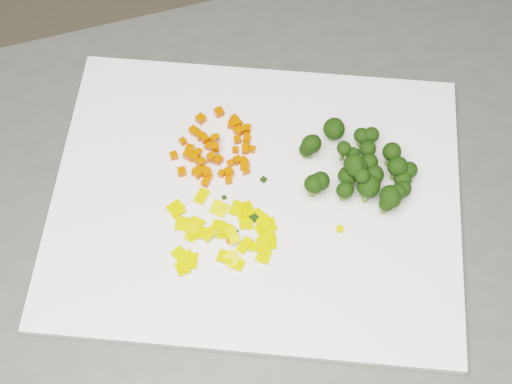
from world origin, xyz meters
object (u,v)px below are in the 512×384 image
object	(u,v)px
counter_block	(267,330)
cutting_board	(256,198)
pepper_pile	(219,231)
broccoli_pile	(355,164)
carrot_pile	(216,144)

from	to	relation	value
counter_block	cutting_board	distance (m)	0.46
pepper_pile	broccoli_pile	size ratio (longest dim) A/B	0.97
pepper_pile	broccoli_pile	bearing A→B (deg)	8.62
broccoli_pile	carrot_pile	bearing A→B (deg)	150.00
counter_block	carrot_pile	xyz separation A→B (m)	(-0.04, 0.10, 0.48)
cutting_board	carrot_pile	bearing A→B (deg)	109.63
cutting_board	pepper_pile	distance (m)	0.07
cutting_board	pepper_pile	world-z (taller)	pepper_pile
broccoli_pile	counter_block	bearing A→B (deg)	-169.72
counter_block	pepper_pile	xyz separation A→B (m)	(-0.07, -0.01, 0.47)
carrot_pile	broccoli_pile	size ratio (longest dim) A/B	0.83
counter_block	broccoli_pile	xyz separation A→B (m)	(0.11, 0.02, 0.49)
cutting_board	broccoli_pile	xyz separation A→B (m)	(0.12, -0.01, 0.04)
pepper_pile	cutting_board	bearing A→B (deg)	32.36
counter_block	cutting_board	size ratio (longest dim) A/B	2.07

